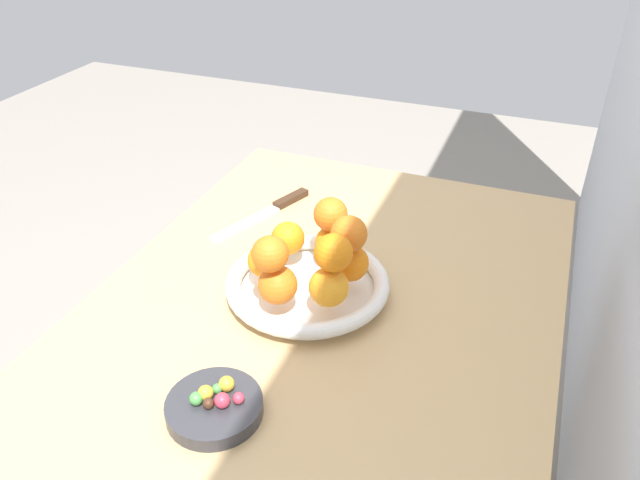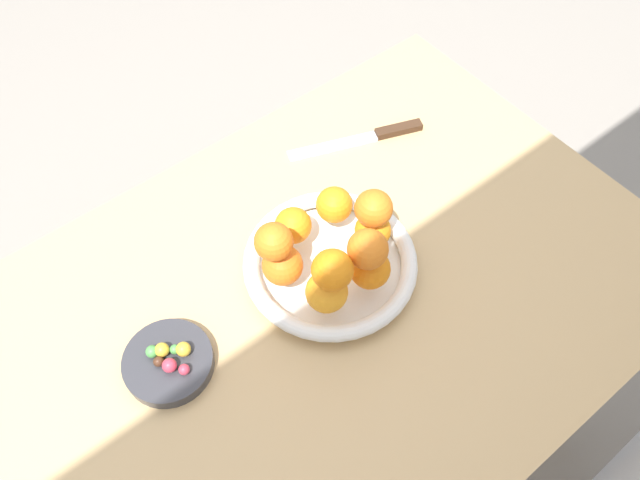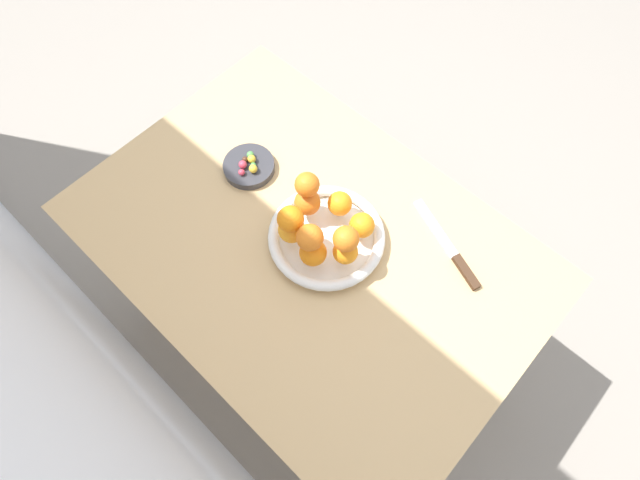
% 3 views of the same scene
% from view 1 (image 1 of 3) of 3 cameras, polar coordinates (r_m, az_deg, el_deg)
% --- Properties ---
extents(dining_table, '(1.10, 0.76, 0.74)m').
position_cam_1_polar(dining_table, '(1.09, -0.17, -10.15)').
color(dining_table, tan).
rests_on(dining_table, ground_plane).
extents(fruit_bowl, '(0.28, 0.28, 0.04)m').
position_cam_1_polar(fruit_bowl, '(1.05, -1.15, -4.16)').
color(fruit_bowl, white).
rests_on(fruit_bowl, dining_table).
extents(candy_dish, '(0.13, 0.13, 0.02)m').
position_cam_1_polar(candy_dish, '(0.88, -9.63, -14.85)').
color(candy_dish, '#333338').
rests_on(candy_dish, dining_table).
extents(orange_0, '(0.06, 0.06, 0.06)m').
position_cam_1_polar(orange_0, '(1.03, -5.07, -1.85)').
color(orange_0, orange).
rests_on(orange_0, fruit_bowl).
extents(orange_1, '(0.06, 0.06, 0.06)m').
position_cam_1_polar(orange_1, '(0.97, -3.89, -4.11)').
color(orange_1, orange).
rests_on(orange_1, fruit_bowl).
extents(orange_2, '(0.06, 0.06, 0.06)m').
position_cam_1_polar(orange_2, '(0.97, 0.81, -4.32)').
color(orange_2, orange).
rests_on(orange_2, fruit_bowl).
extents(orange_3, '(0.06, 0.06, 0.06)m').
position_cam_1_polar(orange_3, '(1.02, 2.77, -2.10)').
color(orange_3, orange).
rests_on(orange_3, fruit_bowl).
extents(orange_4, '(0.06, 0.06, 0.06)m').
position_cam_1_polar(orange_4, '(1.08, 1.06, -0.23)').
color(orange_4, orange).
rests_on(orange_4, fruit_bowl).
extents(orange_5, '(0.06, 0.06, 0.06)m').
position_cam_1_polar(orange_5, '(1.09, -2.95, 0.16)').
color(orange_5, orange).
rests_on(orange_5, fruit_bowl).
extents(orange_6, '(0.06, 0.06, 0.06)m').
position_cam_1_polar(orange_6, '(0.93, 1.23, -1.18)').
color(orange_6, orange).
rests_on(orange_6, orange_2).
extents(orange_7, '(0.06, 0.06, 0.06)m').
position_cam_1_polar(orange_7, '(0.94, -4.60, -1.29)').
color(orange_7, orange).
rests_on(orange_7, orange_1).
extents(orange_8, '(0.06, 0.06, 0.06)m').
position_cam_1_polar(orange_8, '(1.04, 0.97, 2.37)').
color(orange_8, orange).
rests_on(orange_8, orange_4).
extents(orange_9, '(0.06, 0.06, 0.06)m').
position_cam_1_polar(orange_9, '(0.98, 2.66, 0.56)').
color(orange_9, orange).
rests_on(orange_9, orange_3).
extents(candy_ball_0, '(0.02, 0.02, 0.02)m').
position_cam_1_polar(candy_ball_0, '(0.86, -11.26, -14.04)').
color(candy_ball_0, '#4C9947').
rests_on(candy_ball_0, candy_dish).
extents(candy_ball_1, '(0.02, 0.02, 0.02)m').
position_cam_1_polar(candy_ball_1, '(0.87, -10.42, -13.59)').
color(candy_ball_1, gold).
rests_on(candy_ball_1, candy_dish).
extents(candy_ball_2, '(0.02, 0.02, 0.02)m').
position_cam_1_polar(candy_ball_2, '(0.86, -7.46, -14.15)').
color(candy_ball_2, '#C6384C').
rests_on(candy_ball_2, candy_dish).
extents(candy_ball_3, '(0.02, 0.02, 0.02)m').
position_cam_1_polar(candy_ball_3, '(0.86, -10.18, -14.50)').
color(candy_ball_3, '#472819').
rests_on(candy_ball_3, candy_dish).
extents(candy_ball_4, '(0.02, 0.02, 0.02)m').
position_cam_1_polar(candy_ball_4, '(0.87, -8.54, -12.87)').
color(candy_ball_4, gold).
rests_on(candy_ball_4, candy_dish).
extents(candy_ball_5, '(0.01, 0.01, 0.01)m').
position_cam_1_polar(candy_ball_5, '(0.87, -9.37, -13.27)').
color(candy_ball_5, '#4C9947').
rests_on(candy_ball_5, candy_dish).
extents(candy_ball_6, '(0.02, 0.02, 0.02)m').
position_cam_1_polar(candy_ball_6, '(0.85, -8.93, -14.29)').
color(candy_ball_6, '#C6384C').
rests_on(candy_ball_6, candy_dish).
extents(knife, '(0.25, 0.11, 0.01)m').
position_cam_1_polar(knife, '(1.30, -4.56, 2.75)').
color(knife, '#3F2819').
rests_on(knife, dining_table).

